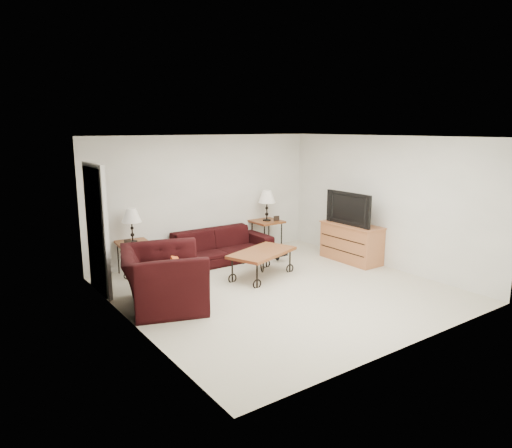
% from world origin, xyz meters
% --- Properties ---
extents(ground, '(5.00, 5.00, 0.00)m').
position_xyz_m(ground, '(0.00, 0.00, 0.00)').
color(ground, beige).
rests_on(ground, ground).
extents(wall_back, '(5.00, 0.02, 2.50)m').
position_xyz_m(wall_back, '(0.00, 2.50, 1.25)').
color(wall_back, white).
rests_on(wall_back, ground).
extents(wall_front, '(5.00, 0.02, 2.50)m').
position_xyz_m(wall_front, '(0.00, -2.50, 1.25)').
color(wall_front, white).
rests_on(wall_front, ground).
extents(wall_left, '(0.02, 5.00, 2.50)m').
position_xyz_m(wall_left, '(-2.50, 0.00, 1.25)').
color(wall_left, white).
rests_on(wall_left, ground).
extents(wall_right, '(0.02, 5.00, 2.50)m').
position_xyz_m(wall_right, '(2.50, 0.00, 1.25)').
color(wall_right, white).
rests_on(wall_right, ground).
extents(ceiling, '(5.00, 5.00, 0.00)m').
position_xyz_m(ceiling, '(0.00, 0.00, 2.50)').
color(ceiling, white).
rests_on(ceiling, wall_back).
extents(doorway, '(0.08, 0.94, 2.04)m').
position_xyz_m(doorway, '(-2.47, 1.65, 1.02)').
color(doorway, black).
rests_on(doorway, ground).
extents(sofa, '(2.20, 0.86, 0.64)m').
position_xyz_m(sofa, '(-0.00, 2.02, 0.32)').
color(sofa, black).
rests_on(sofa, ground).
extents(side_table_left, '(0.62, 0.62, 0.61)m').
position_xyz_m(side_table_left, '(-1.67, 2.20, 0.31)').
color(side_table_left, brown).
rests_on(side_table_left, ground).
extents(side_table_right, '(0.61, 0.61, 0.66)m').
position_xyz_m(side_table_right, '(1.34, 2.20, 0.33)').
color(side_table_right, brown).
rests_on(side_table_right, ground).
extents(lamp_left, '(0.38, 0.38, 0.61)m').
position_xyz_m(lamp_left, '(-1.67, 2.20, 0.92)').
color(lamp_left, black).
rests_on(lamp_left, side_table_left).
extents(lamp_right, '(0.37, 0.37, 0.66)m').
position_xyz_m(lamp_right, '(1.34, 2.20, 0.99)').
color(lamp_right, black).
rests_on(lamp_right, side_table_right).
extents(photo_frame_left, '(0.12, 0.02, 0.10)m').
position_xyz_m(photo_frame_left, '(-1.82, 2.05, 0.66)').
color(photo_frame_left, black).
rests_on(photo_frame_left, side_table_left).
extents(photo_frame_right, '(0.13, 0.04, 0.11)m').
position_xyz_m(photo_frame_right, '(1.49, 2.05, 0.72)').
color(photo_frame_right, black).
rests_on(photo_frame_right, side_table_right).
extents(coffee_table, '(1.43, 1.08, 0.48)m').
position_xyz_m(coffee_table, '(0.16, 0.74, 0.24)').
color(coffee_table, brown).
rests_on(coffee_table, ground).
extents(armchair, '(1.56, 1.66, 0.88)m').
position_xyz_m(armchair, '(-1.88, 0.45, 0.44)').
color(armchair, black).
rests_on(armchair, ground).
extents(throw_pillow, '(0.23, 0.41, 0.40)m').
position_xyz_m(throw_pillow, '(-1.72, 0.40, 0.52)').
color(throw_pillow, '#D5561B').
rests_on(throw_pillow, armchair).
extents(tv_stand, '(0.53, 1.26, 0.76)m').
position_xyz_m(tv_stand, '(2.23, 0.54, 0.38)').
color(tv_stand, '#BA6E45').
rests_on(tv_stand, ground).
extents(television, '(0.15, 1.13, 0.65)m').
position_xyz_m(television, '(2.21, 0.54, 1.08)').
color(television, black).
rests_on(television, tv_stand).
extents(backpack, '(0.41, 0.33, 0.50)m').
position_xyz_m(backpack, '(1.03, 1.40, 0.25)').
color(backpack, black).
rests_on(backpack, ground).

